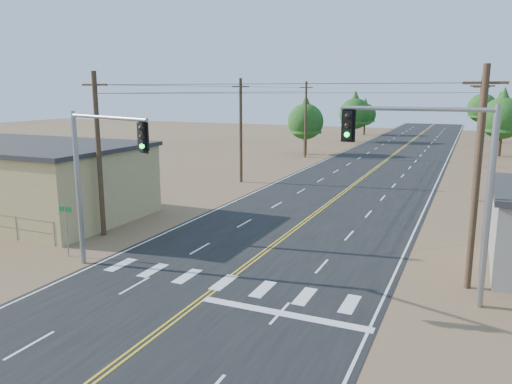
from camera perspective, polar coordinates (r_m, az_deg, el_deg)
The scene contains 18 objects.
ground at distance 17.90m, azimuth -16.23°, elevation -18.75°, with size 220.00×220.00×0.00m, color #846547.
road at distance 43.79m, azimuth 9.65°, elevation -0.29°, with size 15.00×200.00×0.02m, color black.
building_left at distance 40.95m, azimuth -26.59°, elevation 1.36°, with size 20.00×10.00×5.00m, color tan.
utility_pole_left_near at distance 31.70m, azimuth -17.52°, elevation 4.20°, with size 1.80×0.30×10.00m.
utility_pole_left_mid at distance 48.48m, azimuth -1.75°, elevation 7.11°, with size 1.80×0.30×10.00m.
utility_pole_left_far at distance 67.05m, azimuth 5.69°, elevation 8.31°, with size 1.80×0.30×10.00m.
utility_pole_right_near at distance 23.93m, azimuth 23.93°, elevation 1.48°, with size 1.80×0.30×10.00m.
utility_pole_right_mid at distance 43.79m, azimuth 24.04°, elevation 5.64°, with size 1.80×0.30×10.00m.
utility_pole_right_far at distance 63.74m, azimuth 24.08°, elevation 7.20°, with size 1.80×0.30×10.00m.
signal_mast_left at distance 25.15m, azimuth -17.93°, elevation 2.84°, with size 5.98×2.27×7.90m.
signal_mast_right at distance 21.94m, azimuth 20.68°, elevation 2.21°, with size 6.34×0.50×8.37m.
street_sign at distance 28.76m, azimuth -20.88°, elevation -3.35°, with size 0.83×0.07×2.79m.
tree_left_near at distance 70.39m, azimuth 5.69°, elevation 8.42°, with size 4.97×4.97×8.29m.
tree_left_mid at distance 88.65m, azimuth 11.25°, elevation 9.13°, with size 5.31×5.31×8.86m.
tree_left_far at distance 103.08m, azimuth 12.34°, elevation 8.90°, with size 4.43×4.43×7.38m.
tree_right_near at distance 75.57m, azimuth 26.36°, elevation 7.99°, with size 5.60×5.60×9.34m.
tree_right_mid at distance 95.15m, azimuth 26.04°, elevation 8.28°, with size 5.21×5.21×8.68m.
tree_right_far at distance 111.39m, azimuth 24.47°, elevation 9.03°, with size 5.77×5.77×9.62m.
Camera 1 is at (10.29, -11.63, 8.91)m, focal length 35.00 mm.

